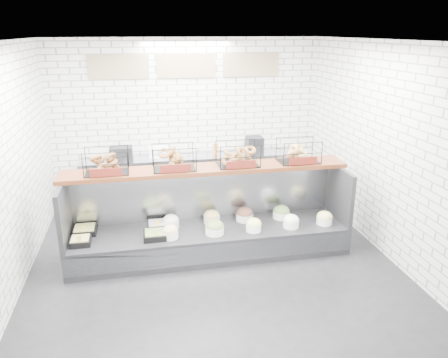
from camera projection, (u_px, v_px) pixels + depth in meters
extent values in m
plane|color=black|center=(213.00, 263.00, 6.17)|extent=(5.50, 5.50, 0.00)
cube|color=white|center=(188.00, 120.00, 8.23)|extent=(5.00, 0.02, 3.00)
cube|color=white|center=(7.00, 173.00, 5.22)|extent=(0.02, 5.50, 3.00)
cube|color=white|center=(387.00, 151.00, 6.14)|extent=(0.02, 5.50, 3.00)
cube|color=white|center=(211.00, 41.00, 5.19)|extent=(5.00, 5.50, 0.02)
cube|color=tan|center=(119.00, 67.00, 7.66)|extent=(1.05, 0.03, 0.42)
cube|color=tan|center=(187.00, 66.00, 7.88)|extent=(1.05, 0.03, 0.42)
cube|color=tan|center=(251.00, 65.00, 8.10)|extent=(1.05, 0.03, 0.42)
cube|color=black|center=(210.00, 241.00, 6.38)|extent=(4.00, 0.90, 0.40)
cube|color=#93969B|center=(215.00, 254.00, 5.97)|extent=(4.00, 0.03, 0.28)
cube|color=#93969B|center=(205.00, 193.00, 6.57)|extent=(4.00, 0.08, 0.80)
cube|color=black|center=(64.00, 213.00, 5.82)|extent=(0.06, 0.90, 0.80)
cube|color=black|center=(339.00, 193.00, 6.55)|extent=(0.06, 0.90, 0.80)
cube|color=black|center=(80.00, 241.00, 5.83)|extent=(0.27, 0.27, 0.08)
cube|color=tan|center=(80.00, 239.00, 5.82)|extent=(0.23, 0.23, 0.04)
cube|color=#E6D650|center=(79.00, 239.00, 5.71)|extent=(0.06, 0.01, 0.08)
cube|color=black|center=(85.00, 230.00, 6.15)|extent=(0.32, 0.32, 0.08)
cube|color=#CECE69|center=(85.00, 228.00, 6.14)|extent=(0.27, 0.27, 0.04)
cube|color=#E6D650|center=(83.00, 228.00, 6.02)|extent=(0.06, 0.01, 0.08)
cube|color=black|center=(155.00, 235.00, 6.01)|extent=(0.30, 0.30, 0.08)
cube|color=#78944B|center=(155.00, 233.00, 5.99)|extent=(0.26, 0.26, 0.04)
cube|color=#E6D650|center=(155.00, 233.00, 5.88)|extent=(0.06, 0.01, 0.08)
cube|color=black|center=(158.00, 226.00, 6.30)|extent=(0.29, 0.29, 0.08)
cube|color=silver|center=(157.00, 223.00, 6.29)|extent=(0.25, 0.25, 0.04)
cube|color=#E6D650|center=(158.00, 223.00, 6.18)|extent=(0.06, 0.01, 0.08)
cylinder|color=white|center=(170.00, 234.00, 6.00)|extent=(0.22, 0.22, 0.11)
ellipsoid|color=#D8B385|center=(170.00, 230.00, 5.98)|extent=(0.22, 0.22, 0.15)
cylinder|color=white|center=(171.00, 224.00, 6.33)|extent=(0.23, 0.23, 0.11)
ellipsoid|color=white|center=(171.00, 220.00, 6.31)|extent=(0.23, 0.23, 0.16)
cylinder|color=white|center=(215.00, 230.00, 6.13)|extent=(0.26, 0.26, 0.11)
ellipsoid|color=olive|center=(215.00, 226.00, 6.11)|extent=(0.26, 0.26, 0.18)
cylinder|color=white|center=(212.00, 219.00, 6.48)|extent=(0.24, 0.24, 0.11)
ellipsoid|color=#E5C975|center=(212.00, 216.00, 6.46)|extent=(0.24, 0.24, 0.17)
cylinder|color=white|center=(254.00, 227.00, 6.22)|extent=(0.22, 0.22, 0.11)
ellipsoid|color=#F0E67A|center=(254.00, 223.00, 6.20)|extent=(0.22, 0.22, 0.15)
cylinder|color=white|center=(245.00, 217.00, 6.56)|extent=(0.26, 0.26, 0.11)
ellipsoid|color=brown|center=(245.00, 213.00, 6.54)|extent=(0.26, 0.26, 0.18)
cylinder|color=white|center=(291.00, 224.00, 6.33)|extent=(0.23, 0.23, 0.11)
ellipsoid|color=white|center=(291.00, 220.00, 6.31)|extent=(0.23, 0.23, 0.16)
cylinder|color=white|center=(281.00, 215.00, 6.64)|extent=(0.26, 0.26, 0.11)
ellipsoid|color=olive|center=(281.00, 211.00, 6.62)|extent=(0.25, 0.25, 0.18)
cylinder|color=white|center=(324.00, 220.00, 6.45)|extent=(0.23, 0.23, 0.11)
ellipsoid|color=#E5D875|center=(325.00, 216.00, 6.43)|extent=(0.23, 0.23, 0.16)
cube|color=#441E0E|center=(207.00, 169.00, 6.25)|extent=(4.10, 0.50, 0.06)
cube|color=black|center=(106.00, 161.00, 5.93)|extent=(0.60, 0.38, 0.34)
cube|color=#571710|center=(106.00, 173.00, 5.78)|extent=(0.42, 0.02, 0.11)
cube|color=black|center=(174.00, 157.00, 6.10)|extent=(0.60, 0.38, 0.34)
cube|color=#571710|center=(175.00, 168.00, 5.95)|extent=(0.42, 0.02, 0.11)
cube|color=black|center=(238.00, 154.00, 6.27)|extent=(0.60, 0.38, 0.34)
cube|color=#571710|center=(241.00, 165.00, 6.11)|extent=(0.42, 0.02, 0.11)
cube|color=black|center=(299.00, 151.00, 6.44)|extent=(0.60, 0.38, 0.34)
cube|color=#571710|center=(303.00, 161.00, 6.28)|extent=(0.42, 0.02, 0.11)
cube|color=#93969B|center=(191.00, 178.00, 8.27)|extent=(4.00, 0.60, 0.90)
cube|color=black|center=(121.00, 154.00, 7.81)|extent=(0.40, 0.30, 0.24)
cube|color=silver|center=(158.00, 152.00, 8.04)|extent=(0.35, 0.28, 0.18)
cylinder|color=#C17230|center=(215.00, 149.00, 8.14)|extent=(0.09, 0.09, 0.22)
cube|color=black|center=(254.00, 145.00, 8.29)|extent=(0.30, 0.30, 0.30)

